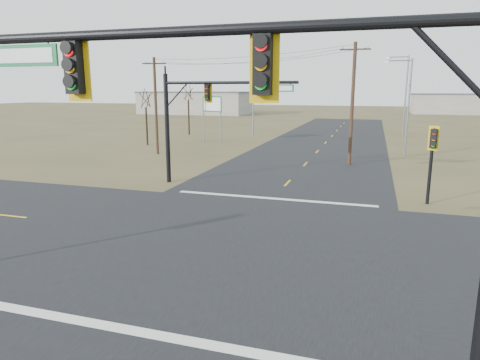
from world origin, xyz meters
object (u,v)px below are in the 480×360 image
Objects in this scene: utility_pole_far at (156,105)px; streetlight_b at (404,91)px; highway_sign at (212,110)px; streetlight_a at (407,102)px; mast_arm_far at (206,106)px; pedestal_signal_ne at (433,147)px; bare_tree_b at (188,92)px; bare_tree_a at (145,98)px; streetlight_c at (255,94)px; utility_pole_near at (352,103)px; mast_arm_near at (289,122)px.

streetlight_b is at bearing 45.69° from utility_pole_far.
streetlight_a is (21.53, -4.33, 1.20)m from highway_sign.
streetlight_b is at bearing 64.42° from mast_arm_far.
utility_pole_far is (-23.82, 12.87, 1.65)m from pedestal_signal_ne.
bare_tree_a is at bearing -89.39° from bare_tree_b.
streetlight_c is 1.38× the size of bare_tree_b.
pedestal_signal_ne is at bearing -27.39° from highway_sign.
utility_pole_near reaches higher than streetlight_a.
streetlight_a reaches higher than bare_tree_b.
streetlight_a is at bearing 48.35° from mast_arm_far.
streetlight_b is (0.50, 37.78, 2.84)m from pedestal_signal_ne.
streetlight_c is at bearing 75.87° from utility_pole_far.
utility_pole_far is 24.23m from streetlight_a.
streetlight_a is at bearing 14.07° from utility_pole_far.
mast_arm_far reaches higher than highway_sign.
streetlight_a is 1.23× the size of bare_tree_b.
highway_sign is 9.63m from streetlight_c.
mast_arm_near is 1.12× the size of streetlight_c.
streetlight_b reaches higher than mast_arm_near.
streetlight_a reaches higher than bare_tree_a.
mast_arm_near is at bearing -80.44° from pedestal_signal_ne.
mast_arm_far is at bearing -64.73° from streetlight_c.
streetlight_a is 0.89× the size of streetlight_c.
mast_arm_near is 36.19m from utility_pole_far.
mast_arm_far is 33.24m from bare_tree_b.
mast_arm_far is at bearing -50.61° from bare_tree_a.
streetlight_c is at bearing 124.79° from utility_pole_near.
bare_tree_b is (-4.59, 18.09, 1.09)m from utility_pole_far.
highway_sign is 0.54× the size of streetlight_c.
bare_tree_a is (-28.78, -19.02, -0.70)m from streetlight_b.
streetlight_a reaches higher than mast_arm_near.
mast_arm_near is at bearing -58.19° from streetlight_c.
mast_arm_near is 55.81m from streetlight_b.
streetlight_c is at bearing -143.15° from streetlight_b.
bare_tree_a is (-6.44, -4.33, 1.40)m from highway_sign.
streetlight_c reaches higher than mast_arm_near.
mast_arm_far is at bearing 114.70° from mast_arm_near.
streetlight_a is 1.36× the size of bare_tree_a.
pedestal_signal_ne is at bearing -47.46° from bare_tree_b.
utility_pole_far reaches higher than mast_arm_near.
utility_pole_far is 18.70m from bare_tree_b.
streetlight_c is (-14.35, 49.90, 0.01)m from mast_arm_near.
mast_arm_near reaches higher than bare_tree_b.
pedestal_signal_ne is 37.89m from streetlight_b.
streetlight_b is at bearing 77.98° from utility_pole_near.
bare_tree_b is at bearing 140.97° from utility_pole_near.
pedestal_signal_ne is 0.65× the size of bare_tree_a.
pedestal_signal_ne is at bearing -28.38° from utility_pole_far.
streetlight_a is 27.96m from bare_tree_a.
streetlight_a is at bearing 82.13° from mast_arm_near.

